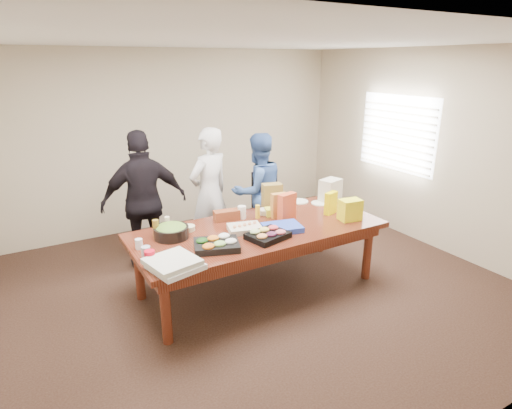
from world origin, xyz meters
TOP-DOWN VIEW (x-y plane):
  - floor at (0.00, 0.00)m, footprint 5.50×5.00m
  - ceiling at (0.00, 0.00)m, footprint 5.50×5.00m
  - wall_back at (0.00, 2.50)m, footprint 5.50×0.04m
  - wall_front at (0.00, -2.50)m, footprint 5.50×0.04m
  - wall_right at (2.75, 0.00)m, footprint 0.04×5.00m
  - window_panel at (2.72, 0.60)m, footprint 0.03×1.40m
  - window_blinds at (2.68, 0.60)m, footprint 0.04×1.36m
  - conference_table at (0.00, 0.00)m, footprint 2.80×1.20m
  - office_chair at (0.85, 1.10)m, footprint 0.50×0.50m
  - person_center at (-0.09, 1.13)m, footprint 0.73×0.60m
  - person_right at (0.61, 1.05)m, footprint 0.80×0.63m
  - person_left at (-0.94, 1.15)m, footprint 1.07×0.52m
  - veggie_tray at (-0.63, -0.26)m, footprint 0.53×0.47m
  - fruit_tray at (-0.07, -0.30)m, footprint 0.47×0.40m
  - sheet_cake at (-0.18, -0.00)m, footprint 0.41×0.35m
  - salad_bowl at (-0.93, 0.22)m, footprint 0.40×0.40m
  - chip_bag_blue at (0.19, -0.19)m, footprint 0.46×0.38m
  - chip_bag_red at (0.40, 0.04)m, footprint 0.24×0.13m
  - chip_bag_yellow at (0.99, -0.03)m, footprint 0.19×0.12m
  - chip_bag_orange at (0.38, 0.18)m, footprint 0.20×0.11m
  - mayo_jar at (-0.02, 0.36)m, footprint 0.12×0.12m
  - mustard_bottle at (0.15, 0.28)m, footprint 0.06×0.06m
  - dressing_bottle at (-1.07, 0.28)m, footprint 0.07×0.07m
  - ranch_bottle at (-0.90, 0.43)m, footprint 0.06×0.06m
  - banana_bunch at (0.39, 0.26)m, footprint 0.29×0.23m
  - bread_loaf at (-0.20, 0.40)m, footprint 0.31×0.17m
  - kraft_bag at (0.49, 0.50)m, footprint 0.27×0.19m
  - red_cup at (-1.30, -0.25)m, footprint 0.12×0.12m
  - clear_cup_a at (-1.30, -0.13)m, footprint 0.10×0.10m
  - clear_cup_b at (-1.30, 0.12)m, footprint 0.09×0.09m
  - pizza_box_lower at (-1.13, -0.46)m, footprint 0.49×0.49m
  - pizza_box_upper at (-1.16, -0.46)m, footprint 0.49×0.49m
  - plate_a at (1.12, 0.33)m, footprint 0.29×0.29m
  - plate_b at (0.92, 0.52)m, footprint 0.25×0.25m
  - dip_bowl_a at (0.29, 0.35)m, footprint 0.16×0.16m
  - dip_bowl_b at (-0.70, 0.32)m, footprint 0.14×0.14m
  - grocery_bag_white at (1.30, 0.35)m, footprint 0.32×0.27m
  - grocery_bag_yellow at (1.05, -0.31)m, footprint 0.27×0.20m

SIDE VIEW (x-z plane):
  - floor at x=0.00m, z-range -0.02..0.00m
  - conference_table at x=0.00m, z-range 0.00..0.75m
  - office_chair at x=0.85m, z-range 0.00..0.97m
  - plate_a at x=1.12m, z-range 0.75..0.76m
  - plate_b at x=0.92m, z-range 0.75..0.76m
  - pizza_box_lower at x=-1.13m, z-range 0.75..0.80m
  - dip_bowl_b at x=-0.70m, z-range 0.75..0.80m
  - chip_bag_blue at x=0.19m, z-range 0.75..0.81m
  - dip_bowl_a at x=0.29m, z-range 0.75..0.81m
  - sheet_cake at x=-0.18m, z-range 0.75..0.81m
  - fruit_tray at x=-0.07m, z-range 0.75..0.81m
  - veggie_tray at x=-0.63m, z-range 0.75..0.82m
  - banana_bunch at x=0.39m, z-range 0.75..0.84m
  - clear_cup_b at x=-1.30m, z-range 0.75..0.85m
  - person_right at x=0.61m, z-range 0.00..1.61m
  - clear_cup_a at x=-1.30m, z-range 0.75..0.87m
  - bread_loaf at x=-0.20m, z-range 0.75..0.87m
  - salad_bowl at x=-0.93m, z-range 0.75..0.87m
  - red_cup at x=-1.30m, z-range 0.75..0.88m
  - pizza_box_upper at x=-1.16m, z-range 0.80..0.84m
  - mayo_jar at x=-0.02m, z-range 0.75..0.90m
  - mustard_bottle at x=0.15m, z-range 0.75..0.91m
  - ranch_bottle at x=-0.90m, z-range 0.75..0.91m
  - dressing_bottle at x=-1.07m, z-range 0.75..0.96m
  - person_center at x=-0.09m, z-range 0.00..1.73m
  - grocery_bag_yellow at x=1.05m, z-range 0.75..1.00m
  - person_left at x=-0.94m, z-range 0.00..1.76m
  - chip_bag_yellow at x=0.99m, z-range 0.75..1.02m
  - chip_bag_orange at x=0.38m, z-range 0.75..1.04m
  - grocery_bag_white at x=1.30m, z-range 0.75..1.05m
  - kraft_bag at x=0.49m, z-range 0.75..1.07m
  - chip_bag_red at x=0.40m, z-range 0.75..1.08m
  - wall_back at x=0.00m, z-range 0.00..2.70m
  - wall_front at x=0.00m, z-range 0.00..2.70m
  - wall_right at x=2.75m, z-range 0.00..2.70m
  - window_panel at x=2.72m, z-range 0.95..2.05m
  - window_blinds at x=2.68m, z-range 1.00..2.00m
  - ceiling at x=0.00m, z-range 2.70..2.72m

